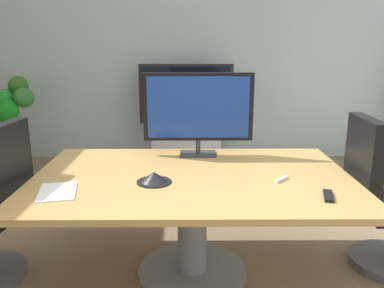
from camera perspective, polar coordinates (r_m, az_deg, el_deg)
wall_back_glass_partition at (r=5.40m, az=0.67°, el=12.81°), size 5.76×0.10×2.82m
conference_table at (r=2.66m, az=0.04°, el=-7.81°), size 2.10×1.34×0.72m
office_chair_right at (r=3.08m, az=26.04°, el=-8.26°), size 0.60×0.58×1.09m
tv_monitor at (r=3.00m, az=0.91°, el=5.06°), size 0.84×0.18×0.64m
wall_display_unit at (r=5.17m, az=-0.85°, el=1.92°), size 1.20×0.36×1.31m
potted_plant at (r=5.22m, az=-25.49°, el=3.91°), size 0.71×0.58×1.18m
conference_phone at (r=2.48m, az=-5.55°, el=-4.91°), size 0.22×0.22×0.07m
remote_control at (r=2.38m, az=19.21°, el=-7.13°), size 0.09×0.18×0.02m
whiteboard_marker at (r=2.57m, az=12.91°, el=-5.03°), size 0.11×0.11×0.02m
paper_notepad at (r=2.45m, az=-18.97°, el=-6.54°), size 0.27×0.34×0.01m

